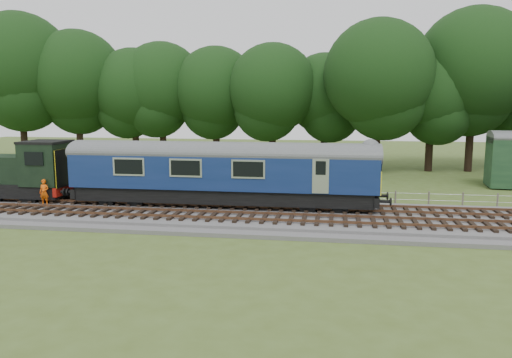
# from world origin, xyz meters

# --- Properties ---
(ground) EXTENTS (120.00, 120.00, 0.00)m
(ground) POSITION_xyz_m (0.00, 0.00, 0.00)
(ground) COLOR #455820
(ground) RESTS_ON ground
(ballast) EXTENTS (70.00, 7.00, 0.35)m
(ballast) POSITION_xyz_m (0.00, 0.00, 0.17)
(ballast) COLOR #4C4C4F
(ballast) RESTS_ON ground
(track_north) EXTENTS (67.20, 2.40, 0.21)m
(track_north) POSITION_xyz_m (0.00, 1.40, 0.42)
(track_north) COLOR black
(track_north) RESTS_ON ballast
(track_south) EXTENTS (67.20, 2.40, 0.21)m
(track_south) POSITION_xyz_m (0.00, -1.60, 0.42)
(track_south) COLOR black
(track_south) RESTS_ON ballast
(fence) EXTENTS (64.00, 0.12, 1.00)m
(fence) POSITION_xyz_m (0.00, 4.50, 0.00)
(fence) COLOR #6B6054
(fence) RESTS_ON ground
(tree_line) EXTENTS (70.00, 8.00, 18.00)m
(tree_line) POSITION_xyz_m (0.00, 22.00, 0.00)
(tree_line) COLOR black
(tree_line) RESTS_ON ground
(dmu_railcar) EXTENTS (18.05, 2.86, 3.88)m
(dmu_railcar) POSITION_xyz_m (-4.34, 1.40, 2.61)
(dmu_railcar) COLOR black
(dmu_railcar) RESTS_ON ground
(shunter_loco) EXTENTS (8.92, 2.60, 3.38)m
(shunter_loco) POSITION_xyz_m (-18.26, 1.40, 1.97)
(shunter_loco) COLOR black
(shunter_loco) RESTS_ON ground
(worker) EXTENTS (0.58, 0.39, 1.55)m
(worker) POSITION_xyz_m (-14.90, -0.10, 1.13)
(worker) COLOR #F05A0C
(worker) RESTS_ON ballast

